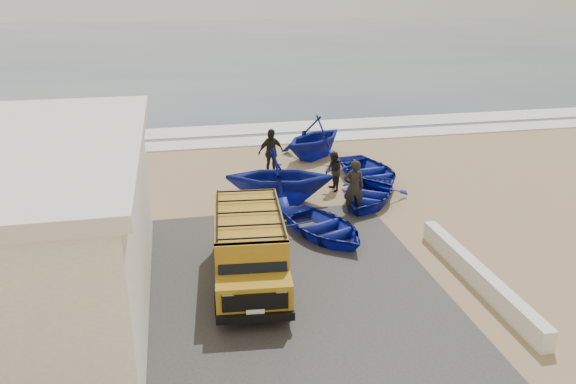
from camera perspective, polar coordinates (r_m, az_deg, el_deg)
ground at (r=16.79m, az=-1.66°, el=-6.12°), size 160.00×160.00×0.00m
slab at (r=14.84m, az=-8.01°, el=-10.14°), size 12.00×10.00×0.05m
ocean at (r=71.19m, az=-9.93°, el=14.47°), size 180.00×88.00×0.01m
surf_line at (r=27.91m, az=-6.05°, el=5.00°), size 180.00×1.60×0.06m
surf_wash at (r=30.32m, az=-6.55°, el=6.24°), size 180.00×2.20×0.04m
parapet at (r=15.78m, az=18.74°, el=-8.08°), size 0.35×6.00×0.55m
van at (r=14.81m, az=-3.93°, el=-5.52°), size 2.18×4.70×1.95m
boat_near_left at (r=17.58m, az=3.65°, el=-3.57°), size 3.58×4.12×0.71m
boat_near_right at (r=20.36m, az=8.04°, el=-0.19°), size 4.09×4.37×0.74m
boat_mid_left at (r=20.03m, az=-0.89°, el=1.62°), size 4.42×4.01×2.02m
boat_mid_right at (r=22.63m, az=8.22°, el=2.06°), size 3.17×4.13×0.80m
boat_far_left at (r=25.24m, az=2.69°, el=5.56°), size 4.80×4.73×1.91m
fisherman_front at (r=19.15m, az=6.71°, el=0.45°), size 0.76×0.54×1.96m
fisherman_middle at (r=21.33m, az=4.65°, el=2.07°), size 0.63×0.79×1.53m
fisherman_back at (r=22.94m, az=-1.76°, el=4.05°), size 1.24×0.83×1.96m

